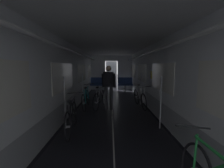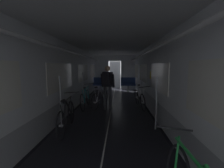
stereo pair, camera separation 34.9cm
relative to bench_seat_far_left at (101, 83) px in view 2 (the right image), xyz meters
The scene contains 8 objects.
train_car_shell 4.70m from the bench_seat_far_left, 78.60° to the right, with size 3.14×12.34×2.57m.
bench_seat_far_left is the anchor object (origin of this frame).
bench_seat_far_right 1.80m from the bench_seat_far_left, ahead, with size 0.98×0.51×0.95m.
bicycle_black 6.18m from the bench_seat_far_left, 91.37° to the right, with size 0.44×1.69×0.94m.
bicycle_teal 3.99m from the bench_seat_far_left, 91.96° to the right, with size 0.44×1.69×0.95m.
bicycle_white 4.36m from the bench_seat_far_left, 62.12° to the right, with size 0.47×1.69×0.95m.
person_cyclist_aisle 4.28m from the bench_seat_far_left, 79.73° to the right, with size 0.56×0.45×1.69m.
bicycle_silver_in_aisle 3.96m from the bench_seat_far_left, 83.53° to the right, with size 0.61×1.63×0.93m.
Camera 2 is at (0.29, -1.83, 1.66)m, focal length 24.39 mm.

